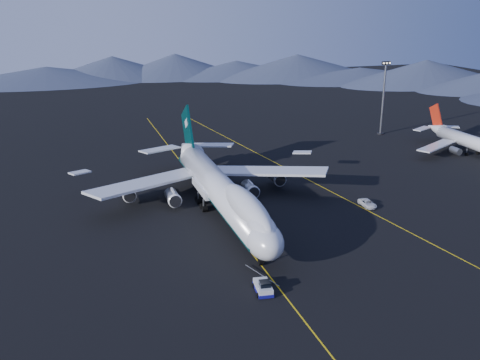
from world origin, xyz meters
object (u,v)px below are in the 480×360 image
object	(u,v)px
boeing_747	(220,189)
second_jet	(475,143)
floodlight_mast	(383,98)
pushback_tug	(263,288)
service_van	(367,203)

from	to	relation	value
boeing_747	second_jet	bearing A→B (deg)	13.93
boeing_747	floodlight_mast	size ratio (longest dim) A/B	2.78
floodlight_mast	second_jet	bearing A→B (deg)	-70.42
pushback_tug	boeing_747	bearing A→B (deg)	92.12
second_jet	floodlight_mast	distance (m)	37.18
service_van	boeing_747	bearing A→B (deg)	171.32
pushback_tug	second_jet	world-z (taller)	second_jet
boeing_747	floodlight_mast	bearing A→B (deg)	36.15
boeing_747	second_jet	xyz separation A→B (m)	(88.61, 21.98, -1.87)
boeing_747	pushback_tug	xyz separation A→B (m)	(-2.91, -35.52, -5.13)
pushback_tug	floodlight_mast	world-z (taller)	floodlight_mast
second_jet	floodlight_mast	size ratio (longest dim) A/B	1.76
second_jet	floodlight_mast	world-z (taller)	floodlight_mast
service_van	floodlight_mast	bearing A→B (deg)	58.10
second_jet	service_van	size ratio (longest dim) A/B	8.14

